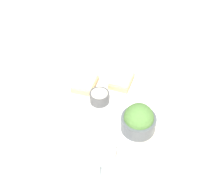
{
  "coord_description": "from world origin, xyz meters",
  "views": [
    {
      "loc": [
        0.61,
        0.13,
        0.67
      ],
      "look_at": [
        0.0,
        0.0,
        0.03
      ],
      "focal_mm": 45.0,
      "sensor_mm": 36.0,
      "label": 1
    }
  ],
  "objects": [
    {
      "name": "napkin",
      "position": [
        0.15,
        -0.26,
        0.0
      ],
      "size": [
        0.16,
        0.18,
        0.01
      ],
      "color": "white",
      "rests_on": "ground_plane"
    },
    {
      "name": "cheese_toast_near",
      "position": [
        -0.05,
        -0.1,
        0.03
      ],
      "size": [
        0.09,
        0.08,
        0.03
      ],
      "color": "tan",
      "rests_on": "dinner_plate"
    },
    {
      "name": "fork",
      "position": [
        -0.07,
        0.27,
        0.0
      ],
      "size": [
        0.14,
        0.12,
        0.01
      ],
      "color": "silver",
      "rests_on": "ground_plane"
    },
    {
      "name": "dinner_plate",
      "position": [
        0.0,
        0.0,
        0.01
      ],
      "size": [
        0.34,
        0.34,
        0.01
      ],
      "color": "white",
      "rests_on": "ground_plane"
    },
    {
      "name": "salad_bowl",
      "position": [
        0.09,
        0.1,
        0.05
      ],
      "size": [
        0.1,
        0.1,
        0.09
      ],
      "color": "#4C5156",
      "rests_on": "dinner_plate"
    },
    {
      "name": "wine_glass",
      "position": [
        0.27,
        0.02,
        0.1
      ],
      "size": [
        0.09,
        0.09,
        0.14
      ],
      "color": "silver",
      "rests_on": "ground_plane"
    },
    {
      "name": "cheese_toast_far",
      "position": [
        -0.09,
        0.02,
        0.03
      ],
      "size": [
        0.1,
        0.08,
        0.03
      ],
      "color": "tan",
      "rests_on": "dinner_plate"
    },
    {
      "name": "ground_plane",
      "position": [
        0.0,
        0.0,
        0.0
      ],
      "size": [
        4.0,
        4.0,
        0.0
      ],
      "primitive_type": "plane",
      "color": "beige"
    },
    {
      "name": "sauce_ramekin",
      "position": [
        0.01,
        -0.04,
        0.03
      ],
      "size": [
        0.06,
        0.06,
        0.04
      ],
      "color": "#4C4C4C",
      "rests_on": "dinner_plate"
    }
  ]
}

